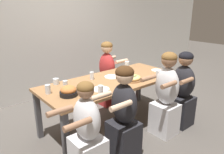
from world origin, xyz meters
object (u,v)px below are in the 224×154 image
empty_plate_a (101,89)px  diner_near_midright (166,97)px  pizza_board_second (125,71)px  diner_near_midleft (124,117)px  cocktail_glass_blue (56,82)px  diner_near_right (182,92)px  pizza_board_main (131,78)px  skillet_bowl (69,91)px  diner_far_midright (107,76)px  drinking_glass_a (101,91)px  drinking_glass_e (92,76)px  drinking_glass_c (158,74)px  empty_plate_b (112,77)px  empty_plate_c (157,70)px  drinking_glass_f (127,65)px  drinking_glass_b (65,85)px  diner_near_left (87,137)px  drinking_glass_d (48,90)px

empty_plate_a → diner_near_midright: diner_near_midright is taller
pizza_board_second → diner_near_midleft: bearing=-134.1°
cocktail_glass_blue → diner_near_midright: diner_near_midright is taller
cocktail_glass_blue → diner_near_midleft: diner_near_midleft is taller
pizza_board_second → diner_near_right: (0.42, -0.83, -0.23)m
pizza_board_main → diner_near_right: bearing=-39.4°
cocktail_glass_blue → diner_near_right: bearing=-33.9°
skillet_bowl → diner_far_midright: (1.24, 0.78, -0.25)m
drinking_glass_a → drinking_glass_e: size_ratio=1.16×
empty_plate_a → drinking_glass_c: bearing=-8.9°
pizza_board_main → empty_plate_b: bearing=114.3°
empty_plate_c → diner_near_right: size_ratio=0.16×
drinking_glass_e → diner_far_midright: (0.66, 0.45, -0.25)m
drinking_glass_f → diner_far_midright: 0.48m
cocktail_glass_blue → drinking_glass_b: size_ratio=0.97×
drinking_glass_a → diner_near_left: 0.61m
pizza_board_main → pizza_board_second: pizza_board_main is taller
pizza_board_second → drinking_glass_b: bearing=-179.2°
empty_plate_c → drinking_glass_c: size_ratio=1.73×
diner_near_right → diner_near_left: 1.75m
drinking_glass_e → diner_near_midright: bearing=-54.8°
skillet_bowl → empty_plate_c: size_ratio=1.71×
cocktail_glass_blue → drinking_glass_d: drinking_glass_d is taller
drinking_glass_e → diner_near_right: (1.04, -0.90, -0.26)m
drinking_glass_c → skillet_bowl: bearing=170.2°
drinking_glass_b → diner_near_midleft: bearing=-69.0°
empty_plate_c → cocktail_glass_blue: cocktail_glass_blue is taller
skillet_bowl → diner_near_right: 1.74m
empty_plate_a → diner_near_midleft: bearing=-92.9°
cocktail_glass_blue → diner_near_midright: (1.15, -1.05, -0.21)m
diner_far_midright → skillet_bowl: bearing=-57.7°
drinking_glass_a → diner_near_midleft: diner_near_midleft is taller
drinking_glass_a → drinking_glass_b: drinking_glass_a is taller
skillet_bowl → empty_plate_b: bearing=14.0°
drinking_glass_b → drinking_glass_d: (-0.26, -0.02, 0.00)m
empty_plate_a → diner_near_left: bearing=-138.8°
empty_plate_b → diner_near_right: size_ratio=0.20×
pizza_board_second → skillet_bowl: 1.23m
diner_near_left → drinking_glass_f: bearing=-57.1°
cocktail_glass_blue → empty_plate_b: bearing=-17.6°
pizza_board_main → drinking_glass_a: drinking_glass_a is taller
empty_plate_a → pizza_board_second: bearing=24.2°
pizza_board_second → empty_plate_b: bearing=-172.8°
pizza_board_second → drinking_glass_f: 0.22m
drinking_glass_d → drinking_glass_f: size_ratio=0.85×
drinking_glass_d → drinking_glass_a: bearing=-45.9°
empty_plate_b → diner_near_left: 1.30m
empty_plate_c → diner_near_left: bearing=-162.7°
diner_near_left → diner_near_midleft: bearing=-90.0°
empty_plate_a → empty_plate_b: 0.55m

